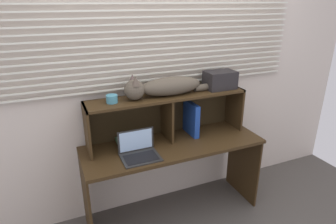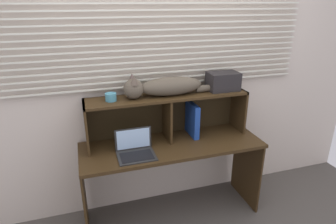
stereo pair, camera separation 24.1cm
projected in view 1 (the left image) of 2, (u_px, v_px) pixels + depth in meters
back_panel_with_blinds at (160, 80)px, 2.63m from camera, size 4.40×0.08×2.50m
desk at (173, 157)px, 2.60m from camera, size 1.60×0.55×0.76m
hutch_shelf_unit at (167, 107)px, 2.57m from camera, size 1.45×0.28×0.41m
cat at (164, 87)px, 2.46m from camera, size 0.94×0.18×0.21m
laptop at (139, 151)px, 2.33m from camera, size 0.31×0.24×0.20m
binder_upright at (191, 119)px, 2.68m from camera, size 0.05×0.25×0.31m
book_stack at (126, 143)px, 2.50m from camera, size 0.15×0.21×0.05m
small_basket at (112, 99)px, 2.31m from camera, size 0.09×0.09×0.06m
storage_box at (220, 80)px, 2.66m from camera, size 0.28×0.18×0.17m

